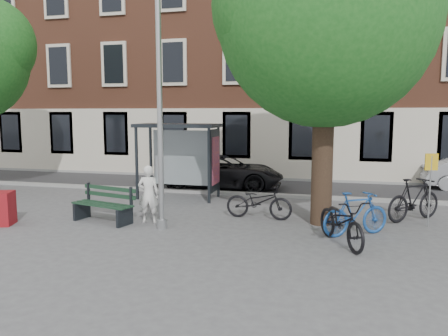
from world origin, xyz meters
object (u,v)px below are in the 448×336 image
painter (149,194)px  car_dark (223,172)px  bike_b (356,214)px  notice_sign (431,174)px  bike_d (414,199)px  bench (104,206)px  bike_a (259,201)px  bike_c (341,221)px  bus_shelter (190,144)px  lamppost (160,121)px

painter → car_dark: 5.84m
bike_b → notice_sign: (1.90, 1.32, 0.87)m
bike_d → car_dark: size_ratio=0.42×
bench → bike_a: 4.33m
painter → bike_b: size_ratio=0.87×
bike_c → bike_d: 3.44m
bike_a → bus_shelter: bearing=53.7°
painter → bike_a: 3.10m
notice_sign → bike_d: bearing=98.8°
lamppost → bike_b: 5.38m
bike_b → bike_a: bearing=33.3°
bike_b → notice_sign: size_ratio=0.94×
bus_shelter → notice_sign: bus_shelter is taller
bus_shelter → bike_a: size_ratio=1.50×
painter → bike_c: (5.08, -0.79, -0.25)m
bus_shelter → lamppost: bearing=-81.6°
painter → car_dark: size_ratio=0.33×
bench → bike_d: 8.62m
bike_d → lamppost: bearing=69.8°
bus_shelter → bike_d: size_ratio=1.42×
bike_c → bike_d: bearing=28.4°
bike_c → notice_sign: (2.25, 2.17, 0.88)m
lamppost → bike_c: bearing=-3.8°
bus_shelter → painter: bearing=-89.5°
bike_a → bike_b: size_ratio=1.04×
lamppost → bike_a: (2.27, 1.69, -2.28)m
bike_a → bike_c: size_ratio=0.92×
lamppost → painter: bearing=139.8°
car_dark → bike_d: bearing=-124.7°
bench → car_dark: (1.85, 6.02, 0.23)m
bike_d → bench: bearing=63.7°
bike_a → bike_b: bearing=-109.9°
bike_a → notice_sign: bearing=-83.9°
bike_b → notice_sign: 2.47m
lamppost → bike_d: (6.50, 2.51, -2.18)m
lamppost → bike_c: size_ratio=2.94×
notice_sign → bench: bearing=177.1°
bike_b → bike_d: size_ratio=0.91×
painter → bike_c: bearing=159.6°
bench → bike_c: (6.33, -0.58, 0.11)m
car_dark → painter: bearing=169.7°
lamppost → bike_b: (4.86, 0.55, -2.23)m
bus_shelter → bike_d: 7.40m
bike_c → car_dark: (-4.48, 6.60, 0.12)m
notice_sign → bike_c: bearing=-149.4°
bus_shelter → car_dark: (0.64, 2.19, -1.25)m
car_dark → bike_a: bearing=-158.4°
bike_c → painter: bearing=145.0°
bike_a → car_dark: 5.13m
bike_c → lamppost: bearing=150.0°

